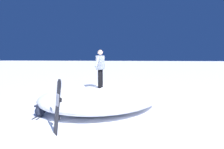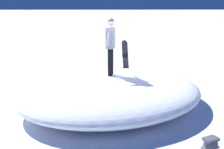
% 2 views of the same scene
% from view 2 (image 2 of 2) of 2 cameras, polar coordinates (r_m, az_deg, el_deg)
% --- Properties ---
extents(ground, '(240.00, 240.00, 0.00)m').
position_cam_2_polar(ground, '(8.79, 3.69, -5.79)').
color(ground, white).
extents(snow_mound, '(6.79, 7.14, 0.90)m').
position_cam_2_polar(snow_mound, '(8.33, -0.05, -3.62)').
color(snow_mound, white).
rests_on(snow_mound, ground).
extents(snowboarder_standing, '(1.02, 0.30, 1.69)m').
position_cam_2_polar(snowboarder_standing, '(8.30, -0.30, 6.39)').
color(snowboarder_standing, black).
rests_on(snowboarder_standing, snow_mound).
extents(snowboard_primary_upright, '(0.33, 0.34, 1.62)m').
position_cam_2_polar(snowboard_primary_upright, '(11.08, 2.72, 2.96)').
color(snowboard_primary_upright, black).
rests_on(snowboard_primary_upright, ground).
extents(backpack_near, '(0.40, 0.57, 0.33)m').
position_cam_2_polar(backpack_near, '(6.32, 19.20, -13.31)').
color(backpack_near, '#4C4C51').
rests_on(backpack_near, ground).
extents(backpack_far, '(0.60, 0.31, 0.48)m').
position_cam_2_polar(backpack_far, '(10.32, 10.76, -1.53)').
color(backpack_far, '#1E2333').
rests_on(backpack_far, ground).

